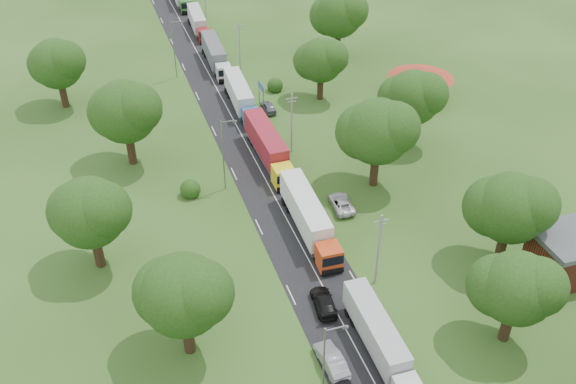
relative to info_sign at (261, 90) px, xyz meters
name	(u,v)px	position (x,y,z in m)	size (l,w,h in m)	color
ground	(304,252)	(-5.20, -35.00, -3.00)	(260.00, 260.00, 0.00)	#274416
road	(256,162)	(-5.20, -15.00, -3.00)	(8.00, 200.00, 0.04)	black
info_sign	(261,90)	(0.00, 0.00, 0.00)	(0.12, 3.10, 4.10)	slate
pole_1	(378,249)	(0.30, -42.00, 1.68)	(1.60, 0.24, 9.00)	gray
pole_2	(292,122)	(0.30, -14.00, 1.68)	(1.60, 0.24, 9.00)	gray
pole_3	(239,46)	(0.30, 14.00, 1.68)	(1.60, 0.24, 9.00)	gray
lamp_0	(325,366)	(-10.55, -55.00, 2.55)	(2.03, 0.22, 10.00)	slate
lamp_1	(224,152)	(-10.55, -20.00, 2.55)	(2.03, 0.22, 10.00)	slate
lamp_2	(175,47)	(-10.55, 15.00, 2.55)	(2.03, 0.22, 10.00)	slate
tree_2	(516,287)	(8.79, -52.86, 3.59)	(8.00, 8.00, 10.10)	#382616
tree_3	(510,207)	(14.79, -42.84, 4.22)	(8.80, 8.80, 11.07)	#382616
tree_4	(377,131)	(7.79, -24.83, 4.85)	(9.60, 9.60, 12.05)	#382616
tree_5	(412,97)	(16.79, -16.84, 4.22)	(8.80, 8.80, 11.07)	#382616
tree_6	(321,60)	(9.79, 0.14, 3.59)	(8.00, 8.00, 10.10)	#382616
tree_7	(339,14)	(18.79, 15.17, 4.85)	(9.60, 9.60, 12.05)	#382616
tree_10	(183,294)	(-20.21, -44.84, 4.22)	(8.80, 8.80, 11.07)	#382616
tree_11	(89,212)	(-27.21, -29.84, 4.22)	(8.80, 8.80, 11.07)	#382616
tree_12	(125,111)	(-21.21, -9.83, 4.85)	(9.60, 9.60, 12.05)	#382616
tree_13	(57,63)	(-29.21, 10.16, 4.22)	(8.80, 8.80, 11.07)	#382616
house_brick	(573,253)	(20.80, -47.00, -0.35)	(8.60, 6.60, 5.20)	maroon
house_cream	(421,78)	(24.80, -5.00, 0.64)	(10.08, 10.08, 5.80)	beige
truck_0	(380,338)	(-3.46, -50.88, -1.02)	(2.52, 13.48, 3.73)	silver
truck_1	(308,217)	(-3.59, -31.72, -0.75)	(3.00, 15.35, 4.25)	#CA3F17
truck_2	(268,146)	(-3.47, -15.20, -0.72)	(2.78, 15.55, 4.31)	yellow
truck_3	(240,96)	(-3.16, 0.72, -0.86)	(3.14, 14.61, 4.04)	#1A609E
truck_4	(215,54)	(-3.29, 17.62, -0.84)	(3.12, 14.78, 4.08)	silver
truck_5	(198,22)	(-2.83, 34.73, -1.01)	(3.00, 13.61, 3.76)	maroon
car_lane_mid	(332,360)	(-8.20, -50.94, -2.20)	(1.70, 4.88, 1.61)	#93969B
car_lane_rear	(324,302)	(-6.20, -43.70, -2.28)	(2.02, 4.97, 1.44)	black
car_verge_near	(341,203)	(1.90, -28.51, -2.29)	(2.36, 5.12, 1.42)	silver
car_verge_far	(268,107)	(0.65, -1.51, -2.28)	(1.71, 4.25, 1.45)	#595C61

